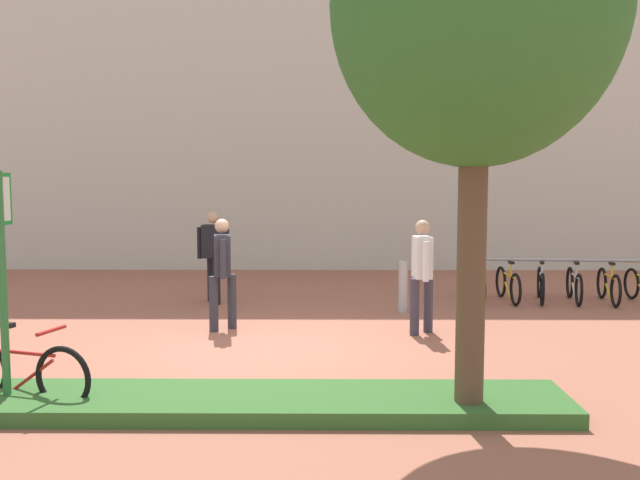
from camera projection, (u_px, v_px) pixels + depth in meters
ground_plane at (263, 349)px, 9.42m from camera, size 60.00×60.00×0.00m
building_facade at (292, 73)px, 17.58m from camera, size 28.00×1.20×10.00m
planter_strip at (222, 402)px, 6.95m from camera, size 7.00×1.10×0.16m
tree_sidewalk at (477, 8)px, 6.40m from camera, size 2.75×2.75×5.47m
parking_sign_post at (1, 255)px, 6.83m from camera, size 0.09×0.36×2.42m
bike_at_sign at (22, 372)px, 7.09m from camera, size 1.62×0.60×0.86m
bike_rack_cluster at (558, 284)px, 12.94m from camera, size 3.75×1.84×0.83m
bollard_steel at (403, 287)px, 11.94m from camera, size 0.16×0.16×0.90m
person_shirt_blue at (422, 269)px, 10.26m from camera, size 0.37×0.61×1.72m
person_suited_dark at (222, 267)px, 10.52m from camera, size 0.39×0.60×1.72m
person_suited_navy at (213, 251)px, 12.79m from camera, size 0.61×0.46×1.72m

